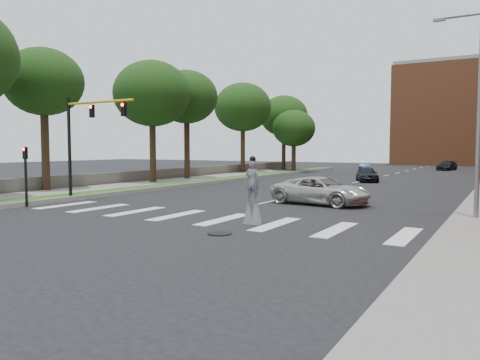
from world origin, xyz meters
TOP-DOWN VIEW (x-y plane):
  - ground_plane at (0.00, 0.00)m, footprint 160.00×160.00m
  - grass_median at (-11.50, 20.00)m, footprint 2.00×60.00m
  - median_curb at (-10.45, 20.00)m, footprint 0.20×60.00m
  - sidewalk_left at (-14.50, 10.00)m, footprint 4.00×60.00m
  - stone_wall at (-17.00, 22.00)m, footprint 0.50×56.00m
  - manhole at (3.00, -2.00)m, footprint 0.90×0.90m
  - building_backdrop at (6.00, 78.00)m, footprint 26.00×14.00m
  - streetlight at (10.90, 6.00)m, footprint 2.05×0.20m
  - traffic_signal at (-9.78, 3.00)m, footprint 5.30×0.23m
  - secondary_signal at (-10.30, -0.50)m, footprint 0.25×0.21m
  - stilt_performer at (2.95, 0.64)m, footprint 0.84×0.54m
  - suv_crossing at (3.05, 8.46)m, footprint 5.84×3.27m
  - car_near at (0.64, 27.20)m, footprint 3.23×4.52m
  - car_mid at (-3.60, 41.82)m, footprint 2.34×4.01m
  - car_far at (4.51, 54.53)m, footprint 2.66×4.73m
  - tree_1 at (-16.29, 5.32)m, footprint 5.56×5.56m
  - tree_2 at (-14.95, 15.22)m, footprint 6.71×6.71m
  - tree_3 at (-15.21, 20.57)m, footprint 6.06×6.06m
  - tree_4 at (-16.17, 33.24)m, footprint 6.93×6.93m
  - tree_5 at (-15.23, 43.07)m, footprint 6.63×6.63m
  - tree_6 at (-11.77, 38.61)m, footprint 5.45×5.45m

SIDE VIEW (x-z plane):
  - ground_plane at x=0.00m, z-range 0.00..0.00m
  - manhole at x=3.00m, z-range 0.00..0.04m
  - sidewalk_left at x=-14.50m, z-range 0.00..0.18m
  - grass_median at x=-11.50m, z-range 0.00..0.25m
  - median_curb at x=-10.45m, z-range 0.00..0.28m
  - stone_wall at x=-17.00m, z-range 0.00..1.10m
  - car_mid at x=-3.60m, z-range 0.00..1.25m
  - car_far at x=4.51m, z-range 0.00..1.29m
  - car_near at x=0.64m, z-range 0.00..1.43m
  - suv_crossing at x=3.05m, z-range 0.00..1.54m
  - stilt_performer at x=2.95m, z-range -0.31..2.54m
  - secondary_signal at x=-10.30m, z-range 0.33..3.56m
  - traffic_signal at x=-9.78m, z-range 1.05..7.25m
  - streetlight at x=10.90m, z-range 0.40..9.40m
  - tree_6 at x=-11.77m, z-range 1.62..9.54m
  - tree_5 at x=-15.23m, z-range 2.33..12.70m
  - tree_1 at x=-16.29m, z-range 2.65..12.79m
  - tree_2 at x=-14.95m, z-range 2.47..13.18m
  - tree_3 at x=-15.21m, z-range 2.70..13.35m
  - tree_4 at x=-16.17m, z-range 2.53..13.55m
  - building_backdrop at x=6.00m, z-range 0.00..18.00m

